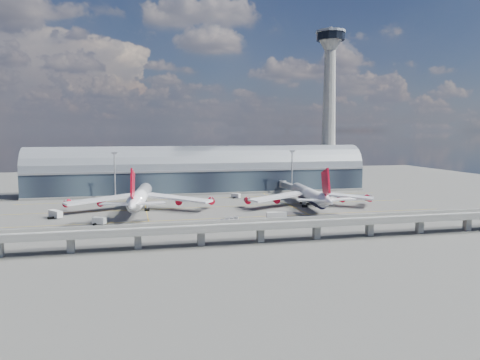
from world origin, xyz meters
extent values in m
plane|color=#474744|center=(0.00, 0.00, 0.00)|extent=(500.00, 500.00, 0.00)
cube|color=gold|center=(0.00, -10.00, 0.01)|extent=(200.00, 0.25, 0.01)
cube|color=gold|center=(0.00, 20.00, 0.01)|extent=(200.00, 0.25, 0.01)
cube|color=gold|center=(0.00, 50.00, 0.01)|extent=(200.00, 0.25, 0.01)
cube|color=gold|center=(-35.00, 30.00, 0.01)|extent=(0.25, 80.00, 0.01)
cube|color=gold|center=(35.00, 30.00, 0.01)|extent=(0.25, 80.00, 0.01)
cube|color=#1D2430|center=(0.00, 78.00, 7.00)|extent=(200.00, 28.00, 14.00)
cylinder|color=gray|center=(0.00, 78.00, 14.00)|extent=(200.00, 28.00, 28.00)
cube|color=gray|center=(0.00, 64.00, 14.00)|extent=(200.00, 1.00, 1.20)
cube|color=gray|center=(0.00, 78.00, 0.60)|extent=(200.00, 30.00, 1.20)
cube|color=gray|center=(85.00, 83.00, 4.00)|extent=(18.00, 18.00, 8.00)
cone|color=gray|center=(85.00, 83.00, 45.00)|extent=(10.00, 10.00, 90.00)
cone|color=gray|center=(85.00, 83.00, 92.00)|extent=(16.00, 16.00, 8.00)
cylinder|color=black|center=(85.00, 83.00, 97.00)|extent=(18.00, 18.00, 5.00)
cylinder|color=gray|center=(85.00, 83.00, 100.00)|extent=(19.00, 19.00, 1.50)
cylinder|color=gray|center=(85.00, 83.00, 101.50)|extent=(2.40, 2.40, 3.00)
cube|color=gray|center=(0.00, -55.00, 5.50)|extent=(220.00, 8.50, 1.20)
cube|color=gray|center=(0.00, -59.00, 6.60)|extent=(220.00, 0.40, 1.20)
cube|color=gray|center=(0.00, -51.00, 6.60)|extent=(220.00, 0.40, 1.20)
cube|color=gray|center=(0.00, -56.50, 6.15)|extent=(220.00, 0.12, 0.12)
cube|color=gray|center=(0.00, -53.50, 6.15)|extent=(220.00, 0.12, 0.12)
cube|color=gray|center=(-60.00, -55.00, 2.50)|extent=(2.20, 2.20, 5.00)
cube|color=gray|center=(-40.00, -55.00, 2.50)|extent=(2.20, 2.20, 5.00)
cube|color=gray|center=(-20.00, -55.00, 2.50)|extent=(2.20, 2.20, 5.00)
cube|color=gray|center=(0.00, -55.00, 2.50)|extent=(2.20, 2.20, 5.00)
cube|color=gray|center=(20.00, -55.00, 2.50)|extent=(2.20, 2.20, 5.00)
cube|color=gray|center=(40.00, -55.00, 2.50)|extent=(2.20, 2.20, 5.00)
cube|color=gray|center=(60.00, -55.00, 2.50)|extent=(2.20, 2.20, 5.00)
cube|color=gray|center=(80.00, -55.00, 2.50)|extent=(2.20, 2.20, 5.00)
cylinder|color=gray|center=(-50.00, 55.00, 12.50)|extent=(0.70, 0.70, 25.00)
cube|color=gray|center=(-50.00, 55.00, 25.20)|extent=(3.00, 0.40, 1.00)
cylinder|color=gray|center=(50.00, 55.00, 12.50)|extent=(0.70, 0.70, 25.00)
cube|color=gray|center=(50.00, 55.00, 25.20)|extent=(3.00, 0.40, 1.00)
cylinder|color=white|center=(-37.52, 20.01, 6.40)|extent=(13.09, 55.18, 6.61)
cone|color=white|center=(-33.89, 50.29, 6.40)|extent=(7.55, 8.99, 6.61)
cone|color=white|center=(-41.40, -12.31, 7.23)|extent=(8.04, 13.09, 6.61)
cube|color=#B7071C|center=(-41.03, -9.23, 15.39)|extent=(2.19, 12.35, 13.68)
cube|color=white|center=(-54.94, 20.02, 5.58)|extent=(34.04, 19.73, 2.67)
cube|color=white|center=(-20.60, 15.90, 5.58)|extent=(32.05, 25.81, 2.67)
cylinder|color=#B7071C|center=(-55.33, 22.15, 3.72)|extent=(3.90, 5.52, 3.31)
cylinder|color=#B7071C|center=(-70.59, 23.98, 3.72)|extent=(3.90, 5.52, 3.31)
cylinder|color=#B7071C|center=(-19.72, 17.88, 3.72)|extent=(3.90, 5.52, 3.31)
cylinder|color=#B7071C|center=(-4.46, 16.05, 3.72)|extent=(3.90, 5.52, 3.31)
cylinder|color=gray|center=(-35.22, 39.19, 1.55)|extent=(0.52, 0.52, 3.10)
cylinder|color=gray|center=(-41.30, 16.31, 1.55)|extent=(0.62, 0.62, 3.10)
cylinder|color=gray|center=(-34.73, 15.52, 1.55)|extent=(0.62, 0.62, 3.10)
cylinder|color=black|center=(-41.30, 16.31, 0.57)|extent=(2.44, 1.81, 1.55)
cylinder|color=black|center=(-34.73, 15.52, 0.57)|extent=(2.44, 1.81, 1.55)
cylinder|color=white|center=(43.80, 12.39, 6.00)|extent=(11.01, 49.50, 5.89)
cone|color=white|center=(46.70, 39.86, 6.00)|extent=(6.71, 8.70, 5.89)
cone|color=white|center=(40.70, -17.11, 6.81)|extent=(7.14, 12.75, 5.89)
cube|color=#B7071C|center=(41.02, -14.08, 14.53)|extent=(1.98, 12.16, 13.46)
cube|color=white|center=(27.76, 12.03, 5.18)|extent=(31.47, 19.02, 2.52)
cube|color=white|center=(59.42, 8.70, 5.18)|extent=(29.96, 23.89, 2.52)
cylinder|color=black|center=(43.80, 12.39, 4.38)|extent=(9.60, 44.39, 5.01)
cylinder|color=#B7071C|center=(27.39, 14.11, 3.35)|extent=(3.77, 5.39, 3.25)
cylinder|color=#B7071C|center=(13.32, 15.60, 3.35)|extent=(3.77, 5.39, 3.25)
cylinder|color=#B7071C|center=(60.22, 10.66, 3.35)|extent=(3.77, 5.39, 3.25)
cylinder|color=#B7071C|center=(74.29, 9.17, 3.35)|extent=(3.77, 5.39, 3.25)
cylinder|color=gray|center=(45.62, 29.62, 1.52)|extent=(0.51, 0.51, 3.05)
cylinder|color=gray|center=(40.14, 8.68, 1.52)|extent=(0.61, 0.61, 3.05)
cylinder|color=gray|center=(46.61, 8.00, 1.52)|extent=(0.61, 0.61, 3.05)
cylinder|color=black|center=(40.14, 8.68, 0.56)|extent=(2.38, 1.75, 1.52)
cylinder|color=black|center=(46.61, 8.00, 0.56)|extent=(2.38, 1.75, 1.52)
cube|color=gray|center=(-34.02, 52.00, 5.20)|extent=(3.00, 24.00, 3.00)
cube|color=gray|center=(-34.02, 40.00, 5.20)|extent=(3.60, 3.60, 3.40)
cylinder|color=gray|center=(-34.02, 64.00, 5.20)|extent=(4.40, 4.40, 4.00)
cylinder|color=gray|center=(-34.02, 40.00, 1.70)|extent=(0.50, 0.50, 3.40)
cylinder|color=black|center=(-34.02, 40.00, 0.35)|extent=(1.40, 0.80, 0.80)
cube|color=gray|center=(47.30, 50.00, 5.20)|extent=(3.00, 28.00, 3.00)
cube|color=gray|center=(47.30, 36.00, 5.20)|extent=(3.60, 3.60, 3.40)
cylinder|color=gray|center=(47.30, 64.00, 5.20)|extent=(4.40, 4.40, 4.00)
cylinder|color=gray|center=(47.30, 36.00, 1.70)|extent=(0.50, 0.50, 3.40)
cylinder|color=black|center=(47.30, 36.00, 0.35)|extent=(1.40, 0.80, 0.80)
cube|color=silver|center=(-73.34, 6.89, 1.80)|extent=(6.68, 7.92, 2.93)
cylinder|color=black|center=(-71.88, 8.95, 0.51)|extent=(2.88, 2.46, 1.01)
cylinder|color=black|center=(-74.80, 4.84, 0.51)|extent=(2.88, 2.46, 1.01)
cube|color=silver|center=(-54.32, -12.26, 1.64)|extent=(5.62, 4.45, 2.66)
cylinder|color=black|center=(-52.87, -11.50, 0.46)|extent=(2.00, 2.69, 0.92)
cylinder|color=black|center=(-55.77, -13.01, 0.46)|extent=(2.00, 2.69, 0.92)
cube|color=silver|center=(17.50, -17.59, 1.69)|extent=(8.71, 3.64, 2.75)
cylinder|color=black|center=(20.18, -17.20, 0.48)|extent=(1.33, 2.75, 0.95)
cylinder|color=black|center=(14.83, -17.99, 0.48)|extent=(1.33, 2.75, 0.95)
cube|color=silver|center=(43.99, 18.32, 1.47)|extent=(4.51, 5.86, 2.39)
cylinder|color=black|center=(43.14, 19.87, 0.41)|extent=(2.41, 1.83, 0.83)
cylinder|color=black|center=(44.84, 16.77, 0.41)|extent=(2.41, 1.83, 0.83)
cube|color=silver|center=(61.52, 28.26, 1.36)|extent=(3.46, 4.68, 2.21)
cylinder|color=black|center=(62.06, 29.51, 0.38)|extent=(2.26, 1.54, 0.77)
cylinder|color=black|center=(60.99, 27.00, 0.38)|extent=(2.26, 1.54, 0.77)
cube|color=silver|center=(14.64, 47.38, 1.38)|extent=(4.89, 5.24, 2.25)
cylinder|color=black|center=(15.72, 48.65, 0.39)|extent=(2.15, 2.00, 0.78)
cylinder|color=black|center=(13.56, 46.12, 0.39)|extent=(2.15, 2.00, 0.78)
cube|color=gray|center=(-5.76, -19.22, 0.22)|extent=(2.44, 2.09, 0.26)
cube|color=#B9B9BE|center=(-5.76, -19.22, 0.90)|extent=(2.09, 1.87, 1.29)
cube|color=gray|center=(-3.71, -18.33, 0.22)|extent=(2.44, 2.09, 0.26)
cube|color=#B9B9BE|center=(-3.71, -18.33, 0.90)|extent=(2.09, 1.87, 1.29)
cube|color=gray|center=(-1.65, -17.44, 0.22)|extent=(2.44, 2.09, 0.26)
cube|color=#B9B9BE|center=(-1.65, -17.44, 0.90)|extent=(2.09, 1.87, 1.29)
cube|color=gray|center=(0.40, -16.55, 0.22)|extent=(2.44, 2.09, 0.26)
cube|color=#B9B9BE|center=(0.40, -16.55, 0.90)|extent=(2.09, 1.87, 1.29)
cube|color=gray|center=(51.61, -26.57, 0.24)|extent=(2.66, 2.18, 0.29)
cube|color=#B9B9BE|center=(51.61, -26.57, 1.00)|extent=(2.27, 1.97, 1.44)
cube|color=gray|center=(53.97, -27.36, 0.24)|extent=(2.66, 2.18, 0.29)
cube|color=#B9B9BE|center=(53.97, -27.36, 1.00)|extent=(2.27, 1.97, 1.44)
cube|color=gray|center=(56.33, -28.15, 0.24)|extent=(2.66, 2.18, 0.29)
cube|color=#B9B9BE|center=(56.33, -28.15, 1.00)|extent=(2.27, 1.97, 1.44)
cube|color=gray|center=(58.69, -28.94, 0.24)|extent=(2.66, 2.18, 0.29)
cube|color=#B9B9BE|center=(58.69, -28.94, 1.00)|extent=(2.27, 1.97, 1.44)
cube|color=gray|center=(23.25, -33.27, 0.22)|extent=(2.31, 1.79, 0.26)
cube|color=#B9B9BE|center=(23.25, -33.27, 0.90)|extent=(1.96, 1.63, 1.29)
cube|color=gray|center=(25.44, -33.76, 0.22)|extent=(2.31, 1.79, 0.26)
cube|color=#B9B9BE|center=(25.44, -33.76, 0.90)|extent=(1.96, 1.63, 1.29)
cube|color=gray|center=(27.62, -34.24, 0.22)|extent=(2.31, 1.79, 0.26)
cube|color=#B9B9BE|center=(27.62, -34.24, 0.90)|extent=(1.96, 1.63, 1.29)
cube|color=gray|center=(29.81, -34.73, 0.22)|extent=(2.31, 1.79, 0.26)
cube|color=#B9B9BE|center=(29.81, -34.73, 0.90)|extent=(1.96, 1.63, 1.29)
camera|label=1|loc=(-41.66, -202.48, 36.94)|focal=35.00mm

